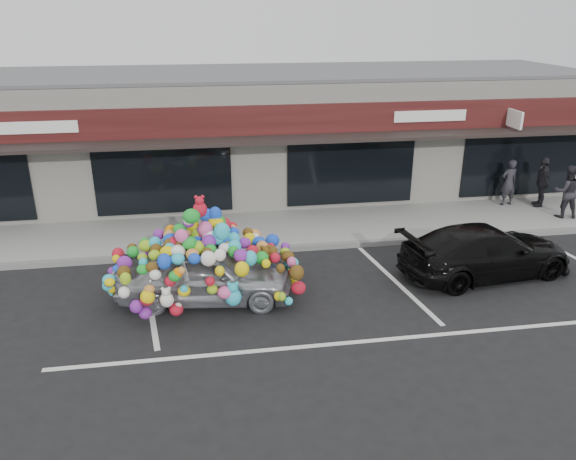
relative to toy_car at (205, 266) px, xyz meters
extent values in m
plane|color=black|center=(1.88, -0.04, -0.85)|extent=(90.00, 90.00, 0.00)
cube|color=white|center=(1.88, 8.46, 1.25)|extent=(24.00, 6.00, 4.20)
cube|color=#59595B|center=(1.88, 8.46, 3.40)|extent=(24.00, 6.00, 0.12)
cube|color=#330E0F|center=(1.88, 5.38, 2.30)|extent=(24.00, 0.18, 0.90)
cube|color=black|center=(1.88, 4.86, 1.80)|extent=(24.00, 1.20, 0.10)
cube|color=white|center=(10.08, 4.91, 2.20)|extent=(0.08, 0.95, 0.55)
cube|color=white|center=(-4.62, 5.26, 2.30)|extent=(2.40, 0.04, 0.35)
cube|color=white|center=(7.38, 5.26, 2.30)|extent=(2.40, 0.04, 0.35)
cube|color=black|center=(-1.12, 5.43, 0.60)|extent=(4.20, 0.12, 2.30)
cube|color=black|center=(4.88, 5.43, 0.60)|extent=(4.20, 0.12, 2.30)
cube|color=black|center=(10.88, 5.43, 0.60)|extent=(4.20, 0.12, 2.30)
cube|color=gray|center=(1.88, 3.96, -0.77)|extent=(26.00, 3.00, 0.15)
cube|color=slate|center=(1.88, 2.46, -0.77)|extent=(26.00, 0.18, 0.16)
cube|color=silver|center=(-1.32, 0.16, -0.84)|extent=(0.73, 4.37, 0.01)
cube|color=silver|center=(4.68, 0.16, -0.84)|extent=(0.73, 4.37, 0.01)
cube|color=silver|center=(3.88, -2.34, -0.84)|extent=(14.00, 0.12, 0.01)
imported|color=#90969A|center=(0.00, 0.00, -0.17)|extent=(2.08, 4.17, 1.36)
ellipsoid|color=#E71549|center=(0.00, 0.00, 1.03)|extent=(1.40, 1.81, 1.02)
sphere|color=yellow|center=(1.40, -0.15, 0.15)|extent=(0.34, 0.34, 0.34)
sphere|color=#2E30EF|center=(0.60, -0.88, -0.30)|extent=(0.36, 0.36, 0.36)
sphere|color=green|center=(-0.80, 0.88, -0.25)|extent=(0.30, 0.30, 0.30)
sphere|color=#FF6BC2|center=(0.00, 0.00, 1.49)|extent=(0.32, 0.32, 0.32)
sphere|color=#E6A000|center=(-1.20, 0.10, 0.16)|extent=(0.30, 0.30, 0.30)
imported|color=black|center=(7.02, 0.21, -0.20)|extent=(2.40, 4.65, 1.29)
imported|color=black|center=(10.18, 4.84, 0.09)|extent=(0.62, 0.45, 1.57)
imported|color=black|center=(11.36, 3.45, 0.15)|extent=(0.94, 0.80, 1.69)
imported|color=black|center=(11.21, 4.57, 0.14)|extent=(1.05, 0.65, 1.67)
camera|label=1|loc=(0.06, -11.79, 5.47)|focal=35.00mm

